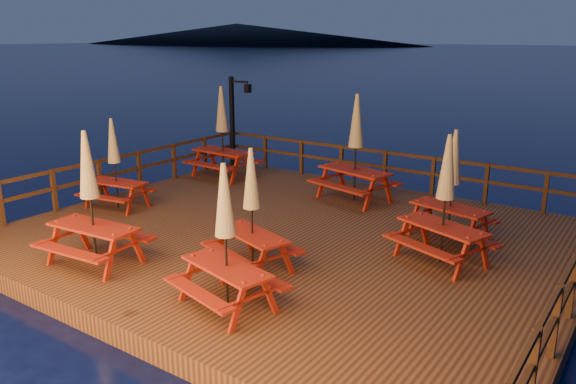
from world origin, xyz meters
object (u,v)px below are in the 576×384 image
at_px(picnic_table_0, 114,162).
at_px(picnic_table_1, 226,235).
at_px(lamp_post, 236,113).
at_px(picnic_table_2, 90,197).

relative_size(picnic_table_0, picnic_table_1, 0.95).
distance_m(lamp_post, picnic_table_1, 10.39).
relative_size(picnic_table_1, picnic_table_2, 0.92).
distance_m(lamp_post, picnic_table_0, 5.54).
height_order(picnic_table_1, picnic_table_2, picnic_table_2).
bearing_deg(lamp_post, picnic_table_2, -68.53).
distance_m(lamp_post, picnic_table_2, 8.78).
relative_size(lamp_post, picnic_table_2, 1.13).
xyz_separation_m(picnic_table_0, picnic_table_2, (2.67, -2.68, 0.17)).
xyz_separation_m(picnic_table_1, picnic_table_2, (-3.32, -0.10, 0.11)).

